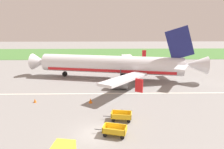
% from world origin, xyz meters
% --- Properties ---
extents(ground_plane, '(220.00, 220.00, 0.00)m').
position_xyz_m(ground_plane, '(0.00, 0.00, 0.00)').
color(ground_plane, gray).
extents(grass_strip, '(220.00, 28.00, 0.06)m').
position_xyz_m(grass_strip, '(0.00, 59.18, 0.03)').
color(grass_strip, '#477A38').
rests_on(grass_strip, ground).
extents(apron_stripe, '(120.00, 0.36, 0.01)m').
position_xyz_m(apron_stripe, '(0.00, 12.81, 0.01)').
color(apron_stripe, silver).
rests_on(apron_stripe, ground).
extents(airplane, '(37.48, 30.28, 11.34)m').
position_xyz_m(airplane, '(2.92, 22.17, 3.05)').
color(airplane, silver).
rests_on(airplane, ground).
extents(baggage_cart_nearest, '(3.62, 1.98, 1.07)m').
position_xyz_m(baggage_cart_nearest, '(2.06, -0.36, 0.60)').
color(baggage_cart_nearest, gold).
rests_on(baggage_cart_nearest, ground).
extents(baggage_cart_second_in_row, '(3.62, 1.74, 1.07)m').
position_xyz_m(baggage_cart_second_in_row, '(2.99, 3.06, 0.60)').
color(baggage_cart_second_in_row, gold).
rests_on(baggage_cart_second_in_row, ground).
extents(traffic_cone_near_plane, '(0.56, 0.56, 0.74)m').
position_xyz_m(traffic_cone_near_plane, '(-1.30, 8.74, 0.37)').
color(traffic_cone_near_plane, orange).
rests_on(traffic_cone_near_plane, ground).
extents(traffic_cone_mid_apron, '(0.45, 0.45, 0.59)m').
position_xyz_m(traffic_cone_mid_apron, '(-9.78, 9.10, 0.29)').
color(traffic_cone_mid_apron, orange).
rests_on(traffic_cone_mid_apron, ground).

